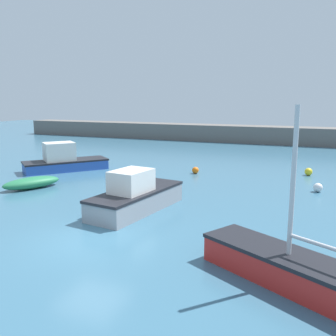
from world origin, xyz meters
TOP-DOWN VIEW (x-y plane):
  - ground_plane at (0.00, 0.00)m, footprint 120.00×120.00m
  - harbor_breakwater at (0.00, 33.82)m, footprint 63.76×3.20m
  - cabin_cruiser_white at (-0.17, 3.93)m, footprint 2.67×5.74m
  - sailboat_short_mast at (7.10, -0.61)m, footprint 5.46×3.91m
  - motorboat_grey_hull at (-9.67, 10.78)m, footprint 5.33×5.93m
  - rowboat_blue_near at (-7.89, 5.53)m, footprint 2.50×3.52m
  - mooring_buoy_orange at (-0.41, 13.42)m, footprint 0.48×0.48m
  - mooring_buoy_pink at (-12.63, 15.65)m, footprint 0.43×0.43m
  - mooring_buoy_white at (7.67, 11.13)m, footprint 0.51×0.51m
  - mooring_buoy_yellow at (6.97, 15.81)m, footprint 0.52×0.52m

SIDE VIEW (x-z plane):
  - ground_plane at x=0.00m, z-range -0.20..0.00m
  - mooring_buoy_pink at x=-12.63m, z-range 0.00..0.43m
  - mooring_buoy_orange at x=-0.41m, z-range 0.00..0.48m
  - mooring_buoy_white at x=7.67m, z-range 0.00..0.51m
  - mooring_buoy_yellow at x=6.97m, z-range 0.00..0.52m
  - rowboat_blue_near at x=-7.89m, z-range 0.00..0.67m
  - sailboat_short_mast at x=7.10m, z-range -2.06..3.01m
  - cabin_cruiser_white at x=-0.17m, z-range -0.29..1.72m
  - motorboat_grey_hull at x=-9.67m, z-range -0.32..1.77m
  - harbor_breakwater at x=0.00m, z-range 0.00..1.99m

